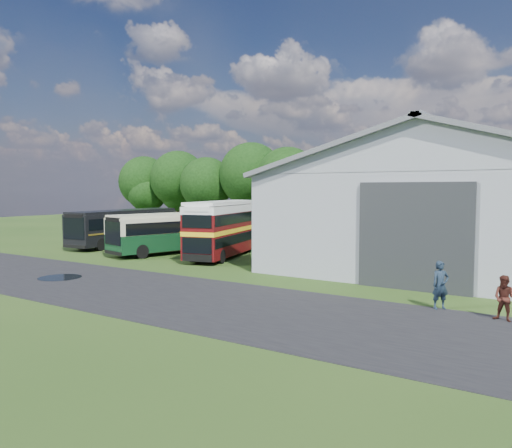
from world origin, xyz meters
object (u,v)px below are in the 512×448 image
Objects in this scene: storage_shed at (467,197)px; bus_maroon_double at (225,229)px; visitor_a at (440,286)px; bus_green_single at (178,231)px; bus_dark_single at (125,226)px; visitor_b at (505,299)px.

storage_shed is 2.68× the size of bus_maroon_double.
bus_maroon_double is at bearing 111.83° from visitor_a.
storage_shed is 2.29× the size of bus_green_single.
storage_shed reaches higher than bus_green_single.
storage_shed is 13.23× the size of visitor_a.
visitor_b is at bearing -22.40° from bus_dark_single.
storage_shed is 15.58m from visitor_a.
storage_shed reaches higher than visitor_b.
bus_dark_single is 28.70m from visitor_a.
bus_maroon_double reaches higher than visitor_b.
bus_maroon_double is (4.28, 0.00, 0.37)m from bus_green_single.
bus_dark_single is at bearing 159.78° from bus_maroon_double.
bus_maroon_double is 17.89m from visitor_a.
bus_dark_single is 6.72× the size of visitor_b.
visitor_a is (27.36, -8.66, -0.64)m from bus_dark_single.
bus_green_single reaches higher than visitor_a.
visitor_b is at bearing -38.72° from bus_maroon_double.
bus_maroon_double reaches higher than bus_green_single.
bus_dark_single reaches higher than visitor_b.
bus_dark_single is (-25.44, -6.46, -2.59)m from storage_shed.
bus_dark_single is (-11.19, 1.06, -0.35)m from bus_maroon_double.
bus_green_single is at bearing -157.89° from storage_shed.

